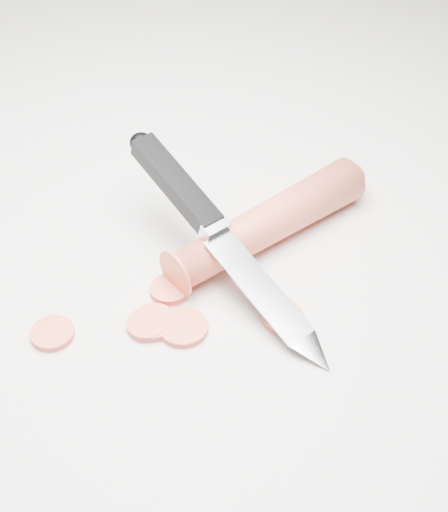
% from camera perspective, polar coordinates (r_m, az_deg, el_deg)
% --- Properties ---
extents(ground, '(2.40, 2.40, 0.00)m').
position_cam_1_polar(ground, '(0.59, -1.04, -1.55)').
color(ground, silver).
rests_on(ground, ground).
extents(carrot, '(0.12, 0.19, 0.04)m').
position_cam_1_polar(carrot, '(0.61, 3.57, 2.67)').
color(carrot, '#D34937').
rests_on(carrot, ground).
extents(carrot_slice_0, '(0.03, 0.03, 0.01)m').
position_cam_1_polar(carrot_slice_0, '(0.57, -4.36, -2.72)').
color(carrot_slice_0, '#EE5A3B').
rests_on(carrot_slice_0, ground).
extents(carrot_slice_1, '(0.03, 0.03, 0.01)m').
position_cam_1_polar(carrot_slice_1, '(0.55, -6.17, -5.48)').
color(carrot_slice_1, '#EE5A3B').
rests_on(carrot_slice_1, ground).
extents(carrot_slice_2, '(0.03, 0.03, 0.01)m').
position_cam_1_polar(carrot_slice_2, '(0.56, -13.55, -6.04)').
color(carrot_slice_2, '#EE5A3B').
rests_on(carrot_slice_2, ground).
extents(carrot_slice_3, '(0.04, 0.04, 0.01)m').
position_cam_1_polar(carrot_slice_3, '(0.55, -3.27, -5.72)').
color(carrot_slice_3, '#EE5A3B').
rests_on(carrot_slice_3, ground).
extents(carrot_slice_4, '(0.03, 0.03, 0.01)m').
position_cam_1_polar(carrot_slice_4, '(0.55, 4.73, -4.90)').
color(carrot_slice_4, '#EE5A3B').
rests_on(carrot_slice_4, ground).
extents(carrot_slice_5, '(0.04, 0.04, 0.01)m').
position_cam_1_polar(carrot_slice_5, '(0.55, -5.69, -5.32)').
color(carrot_slice_5, '#EE5A3B').
rests_on(carrot_slice_5, ground).
extents(kitchen_knife, '(0.23, 0.14, 0.08)m').
position_cam_1_polar(kitchen_knife, '(0.56, 0.16, 1.31)').
color(kitchen_knife, '#B6B9BD').
rests_on(kitchen_knife, ground).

